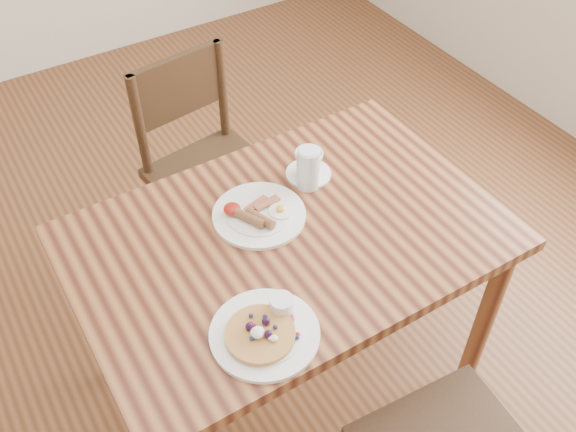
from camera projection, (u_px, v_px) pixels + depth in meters
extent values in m
plane|color=#512E17|center=(288.00, 376.00, 2.33)|extent=(5.00, 5.00, 0.00)
cube|color=brown|center=(288.00, 239.00, 1.81)|extent=(1.20, 0.80, 0.04)
cylinder|color=brown|center=(485.00, 319.00, 2.07)|extent=(0.06, 0.06, 0.71)
cylinder|color=brown|center=(360.00, 197.00, 2.48)|extent=(0.06, 0.06, 0.71)
cylinder|color=brown|center=(92.00, 316.00, 2.08)|extent=(0.06, 0.06, 0.71)
cylinder|color=#352213|center=(451.00, 420.00, 1.97)|extent=(0.04, 0.04, 0.43)
cube|color=#352213|center=(216.00, 178.00, 2.42)|extent=(0.48, 0.48, 0.04)
cylinder|color=#352213|center=(209.00, 270.00, 2.40)|extent=(0.04, 0.04, 0.43)
cylinder|color=#352213|center=(283.00, 226.00, 2.57)|extent=(0.04, 0.04, 0.43)
cylinder|color=#352213|center=(158.00, 218.00, 2.60)|extent=(0.04, 0.04, 0.43)
cylinder|color=#352213|center=(230.00, 180.00, 2.76)|extent=(0.04, 0.04, 0.43)
cylinder|color=#352213|center=(222.00, 92.00, 2.44)|extent=(0.04, 0.04, 0.43)
cylinder|color=#352213|center=(140.00, 129.00, 2.28)|extent=(0.04, 0.04, 0.43)
cube|color=#352213|center=(178.00, 87.00, 2.30)|extent=(0.38, 0.08, 0.24)
cylinder|color=white|center=(265.00, 334.00, 1.55)|extent=(0.27, 0.27, 0.01)
cylinder|color=white|center=(265.00, 332.00, 1.55)|extent=(0.19, 0.19, 0.01)
cylinder|color=#B22D59|center=(280.00, 319.00, 1.57)|extent=(0.07, 0.07, 0.00)
cylinder|color=#C68C47|center=(260.00, 334.00, 1.53)|extent=(0.17, 0.17, 0.01)
ellipsoid|color=white|center=(259.00, 332.00, 1.52)|extent=(0.03, 0.03, 0.02)
ellipsoid|color=white|center=(270.00, 338.00, 1.51)|extent=(0.02, 0.02, 0.01)
cylinder|color=white|center=(282.00, 304.00, 1.58)|extent=(0.06, 0.06, 0.04)
cylinder|color=#591E07|center=(282.00, 300.00, 1.57)|extent=(0.05, 0.05, 0.00)
sphere|color=black|center=(268.00, 321.00, 1.54)|extent=(0.02, 0.02, 0.02)
sphere|color=#1E234C|center=(263.00, 316.00, 1.56)|extent=(0.01, 0.01, 0.01)
sphere|color=#1E234C|center=(253.00, 315.00, 1.56)|extent=(0.01, 0.01, 0.01)
sphere|color=#B21938|center=(252.00, 323.00, 1.54)|extent=(0.02, 0.02, 0.02)
sphere|color=black|center=(250.00, 329.00, 1.52)|extent=(0.02, 0.02, 0.02)
sphere|color=#1E234C|center=(256.00, 337.00, 1.51)|extent=(0.01, 0.01, 0.01)
sphere|color=black|center=(265.00, 330.00, 1.52)|extent=(0.02, 0.02, 0.02)
sphere|color=#1E234C|center=(272.00, 327.00, 1.53)|extent=(0.01, 0.01, 0.01)
sphere|color=#1E234C|center=(298.00, 331.00, 1.54)|extent=(0.01, 0.01, 0.01)
sphere|color=#B21938|center=(295.00, 318.00, 1.57)|extent=(0.01, 0.01, 0.01)
cylinder|color=white|center=(259.00, 215.00, 1.84)|extent=(0.27, 0.27, 0.01)
cylinder|color=white|center=(259.00, 213.00, 1.84)|extent=(0.19, 0.19, 0.01)
cylinder|color=brown|center=(250.00, 218.00, 1.80)|extent=(0.06, 0.10, 0.03)
cylinder|color=brown|center=(260.00, 218.00, 1.80)|extent=(0.06, 0.10, 0.03)
cube|color=maroon|center=(257.00, 204.00, 1.86)|extent=(0.08, 0.04, 0.01)
cube|color=maroon|center=(267.00, 203.00, 1.85)|extent=(0.08, 0.03, 0.01)
cylinder|color=white|center=(281.00, 211.00, 1.84)|extent=(0.07, 0.07, 0.00)
ellipsoid|color=yellow|center=(281.00, 208.00, 1.83)|extent=(0.03, 0.03, 0.01)
ellipsoid|color=#A5190F|center=(232.00, 209.00, 1.83)|extent=(0.05, 0.05, 0.03)
cylinder|color=white|center=(308.00, 174.00, 1.97)|extent=(0.14, 0.14, 0.01)
imported|color=white|center=(309.00, 163.00, 1.94)|extent=(0.12, 0.12, 0.08)
cylinder|color=tan|center=(309.00, 155.00, 1.92)|extent=(0.07, 0.07, 0.00)
cylinder|color=silver|center=(308.00, 168.00, 1.90)|extent=(0.07, 0.07, 0.13)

